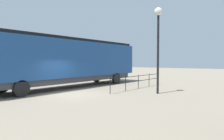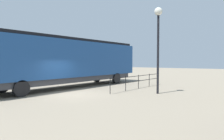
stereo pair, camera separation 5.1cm
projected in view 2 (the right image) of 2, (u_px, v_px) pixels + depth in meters
name	position (u px, v px, depth m)	size (l,w,h in m)	color
ground_plane	(72.00, 94.00, 14.35)	(120.00, 120.00, 0.00)	gray
locomotive	(74.00, 60.00, 18.53)	(3.08, 16.09, 4.30)	navy
lamp_post	(158.00, 30.00, 14.47)	(0.58, 0.58, 6.12)	black
platform_fence	(138.00, 80.00, 17.49)	(0.05, 7.85, 1.17)	black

